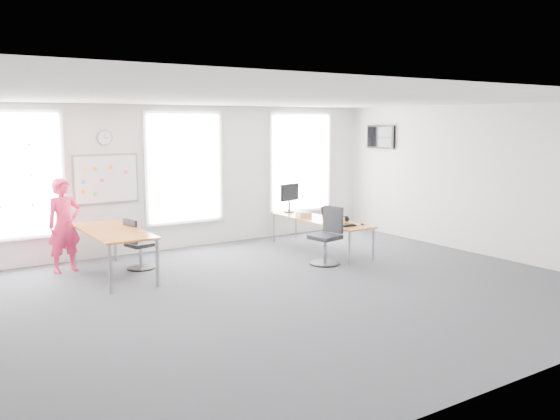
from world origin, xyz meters
TOP-DOWN VIEW (x-y plane):
  - floor at (0.00, 0.00)m, footprint 10.00×10.00m
  - ceiling at (0.00, 0.00)m, footprint 10.00×10.00m
  - wall_back at (0.00, 4.00)m, footprint 10.00×0.00m
  - wall_front at (0.00, -4.00)m, footprint 10.00×0.00m
  - wall_right at (5.00, 0.00)m, footprint 0.00×10.00m
  - window_left at (-3.00, 3.97)m, footprint 1.60×0.06m
  - window_mid at (0.30, 3.97)m, footprint 1.60×0.06m
  - window_right at (3.30, 3.97)m, footprint 1.60×0.06m
  - desk_right at (2.50, 2.14)m, footprint 0.72×2.71m
  - desk_left at (-1.75, 2.49)m, footprint 0.89×2.23m
  - chair_right at (1.89, 1.12)m, footprint 0.58×0.58m
  - chair_left at (-1.23, 2.69)m, footprint 0.50×0.50m
  - person at (-2.36, 3.25)m, footprint 0.68×0.51m
  - whiteboard at (-1.35, 3.97)m, footprint 1.20×0.03m
  - wall_clock at (-1.35, 3.97)m, footprint 0.30×0.04m
  - tv at (4.95, 3.00)m, footprint 0.06×0.90m
  - keyboard at (2.38, 1.20)m, footprint 0.47×0.24m
  - mouse at (2.73, 1.09)m, footprint 0.09×0.12m
  - lens_cap at (2.59, 1.42)m, footprint 0.07×0.07m
  - headphones at (2.69, 1.61)m, footprint 0.20×0.11m
  - laptop_sleeve at (2.57, 1.97)m, footprint 0.35×0.29m
  - paper_stack at (2.39, 2.57)m, footprint 0.31×0.24m
  - monitor at (2.52, 3.29)m, footprint 0.57×0.23m

SIDE VIEW (x-z plane):
  - floor at x=0.00m, z-range 0.00..0.00m
  - chair_left at x=-1.23m, z-range -0.06..0.88m
  - chair_right at x=1.89m, z-range -0.07..1.01m
  - desk_right at x=2.50m, z-range 0.29..0.95m
  - lens_cap at x=2.59m, z-range 0.66..0.67m
  - keyboard at x=2.38m, z-range 0.66..0.68m
  - mouse at x=2.73m, z-range 0.66..0.70m
  - paper_stack at x=2.39m, z-range 0.66..0.76m
  - headphones at x=2.69m, z-range 0.65..0.77m
  - desk_left at x=-1.75m, z-range 0.34..1.15m
  - laptop_sleeve at x=2.57m, z-range 0.66..0.94m
  - person at x=-2.36m, z-range 0.00..1.68m
  - monitor at x=2.52m, z-range 0.72..1.36m
  - wall_back at x=0.00m, z-range -3.50..6.50m
  - wall_front at x=0.00m, z-range -3.50..6.50m
  - wall_right at x=5.00m, z-range -3.50..6.50m
  - whiteboard at x=-1.35m, z-range 1.10..2.00m
  - window_left at x=-3.00m, z-range 0.60..2.80m
  - window_mid at x=0.30m, z-range 0.60..2.80m
  - window_right at x=3.30m, z-range 0.60..2.80m
  - tv at x=4.95m, z-range 2.02..2.57m
  - wall_clock at x=-1.35m, z-range 2.20..2.50m
  - ceiling at x=0.00m, z-range 3.00..3.00m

